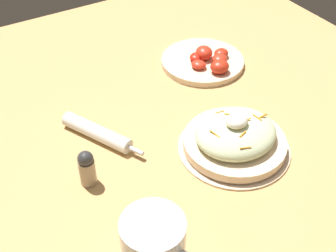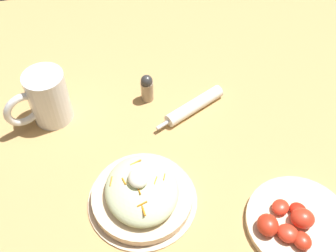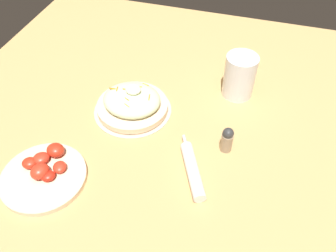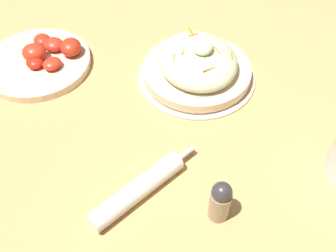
{
  "view_description": "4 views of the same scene",
  "coord_description": "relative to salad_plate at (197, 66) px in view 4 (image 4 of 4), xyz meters",
  "views": [
    {
      "loc": [
        -0.34,
        -0.57,
        0.65
      ],
      "look_at": [
        0.01,
        0.0,
        0.07
      ],
      "focal_mm": 48.31,
      "sensor_mm": 36.0,
      "label": 1
    },
    {
      "loc": [
        0.58,
        -0.11,
        0.78
      ],
      "look_at": [
        -0.01,
        0.03,
        0.06
      ],
      "focal_mm": 44.37,
      "sensor_mm": 36.0,
      "label": 2
    },
    {
      "loc": [
        -0.19,
        0.65,
        0.74
      ],
      "look_at": [
        -0.0,
        0.03,
        0.06
      ],
      "focal_mm": 37.45,
      "sensor_mm": 36.0,
      "label": 3
    },
    {
      "loc": [
        -0.42,
        0.17,
        0.55
      ],
      "look_at": [
        -0.02,
        0.05,
        0.06
      ],
      "focal_mm": 42.82,
      "sensor_mm": 36.0,
      "label": 4
    }
  ],
  "objects": [
    {
      "name": "salt_shaker",
      "position": [
        -0.3,
        0.07,
        0.01
      ],
      "size": [
        0.03,
        0.03,
        0.08
      ],
      "color": "gray",
      "rests_on": "ground_plane"
    },
    {
      "name": "tomato_plate",
      "position": [
        0.13,
        0.29,
        -0.02
      ],
      "size": [
        0.22,
        0.22,
        0.05
      ],
      "color": "beige",
      "rests_on": "ground_plane"
    },
    {
      "name": "salad_plate",
      "position": [
        0.0,
        0.0,
        0.0
      ],
      "size": [
        0.23,
        0.23,
        0.09
      ],
      "color": "beige",
      "rests_on": "ground_plane"
    },
    {
      "name": "napkin_roll",
      "position": [
        -0.23,
        0.18,
        -0.01
      ],
      "size": [
        0.11,
        0.19,
        0.03
      ],
      "color": "white",
      "rests_on": "ground_plane"
    },
    {
      "name": "ground_plane",
      "position": [
        -0.13,
        0.06,
        -0.03
      ],
      "size": [
        1.43,
        1.43,
        0.0
      ],
      "primitive_type": "plane",
      "color": "tan"
    }
  ]
}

